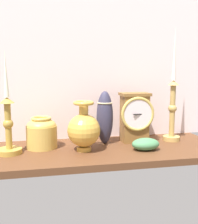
{
  "coord_description": "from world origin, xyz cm",
  "views": [
    {
      "loc": [
        -18.05,
        -97.89,
        29.16
      ],
      "look_at": [
        2.04,
        0.0,
        14.0
      ],
      "focal_mm": 43.61,
      "sensor_mm": 36.0,
      "label": 1
    }
  ],
  "objects_px": {
    "candlestick_tall_left": "(173,102)",
    "candlestick_tall_center": "(8,124)",
    "brass_vase_bulbous": "(84,129)",
    "brass_vase_jar": "(42,132)",
    "mantel_clock": "(135,117)",
    "tall_ceramic_vase": "(105,117)"
  },
  "relations": [
    {
      "from": "candlestick_tall_left",
      "to": "candlestick_tall_center",
      "type": "height_order",
      "value": "candlestick_tall_left"
    },
    {
      "from": "mantel_clock",
      "to": "tall_ceramic_vase",
      "type": "bearing_deg",
      "value": 179.7
    },
    {
      "from": "candlestick_tall_left",
      "to": "tall_ceramic_vase",
      "type": "bearing_deg",
      "value": 178.17
    },
    {
      "from": "mantel_clock",
      "to": "candlestick_tall_center",
      "type": "bearing_deg",
      "value": -172.73
    },
    {
      "from": "mantel_clock",
      "to": "candlestick_tall_center",
      "type": "distance_m",
      "value": 0.49
    },
    {
      "from": "mantel_clock",
      "to": "brass_vase_bulbous",
      "type": "bearing_deg",
      "value": -159.41
    },
    {
      "from": "candlestick_tall_left",
      "to": "brass_vase_jar",
      "type": "relative_size",
      "value": 3.94
    },
    {
      "from": "candlestick_tall_center",
      "to": "brass_vase_bulbous",
      "type": "height_order",
      "value": "candlestick_tall_center"
    },
    {
      "from": "brass_vase_bulbous",
      "to": "brass_vase_jar",
      "type": "distance_m",
      "value": 0.17
    },
    {
      "from": "candlestick_tall_left",
      "to": "brass_vase_bulbous",
      "type": "relative_size",
      "value": 2.56
    },
    {
      "from": "candlestick_tall_center",
      "to": "brass_vase_jar",
      "type": "height_order",
      "value": "candlestick_tall_center"
    },
    {
      "from": "mantel_clock",
      "to": "candlestick_tall_center",
      "type": "xyz_separation_m",
      "value": [
        -0.49,
        -0.06,
        0.0
      ]
    },
    {
      "from": "candlestick_tall_center",
      "to": "brass_vase_bulbous",
      "type": "xyz_separation_m",
      "value": [
        0.26,
        -0.02,
        -0.03
      ]
    },
    {
      "from": "brass_vase_jar",
      "to": "mantel_clock",
      "type": "bearing_deg",
      "value": 1.98
    },
    {
      "from": "candlestick_tall_left",
      "to": "candlestick_tall_center",
      "type": "bearing_deg",
      "value": -175.26
    },
    {
      "from": "mantel_clock",
      "to": "brass_vase_jar",
      "type": "distance_m",
      "value": 0.38
    },
    {
      "from": "candlestick_tall_center",
      "to": "tall_ceramic_vase",
      "type": "xyz_separation_m",
      "value": [
        0.36,
        0.06,
        0.0
      ]
    },
    {
      "from": "brass_vase_jar",
      "to": "tall_ceramic_vase",
      "type": "relative_size",
      "value": 0.56
    },
    {
      "from": "brass_vase_bulbous",
      "to": "tall_ceramic_vase",
      "type": "xyz_separation_m",
      "value": [
        0.1,
        0.08,
        0.03
      ]
    },
    {
      "from": "candlestick_tall_left",
      "to": "candlestick_tall_center",
      "type": "relative_size",
      "value": 1.3
    },
    {
      "from": "candlestick_tall_center",
      "to": "brass_vase_jar",
      "type": "relative_size",
      "value": 3.03
    },
    {
      "from": "mantel_clock",
      "to": "candlestick_tall_left",
      "type": "height_order",
      "value": "candlestick_tall_left"
    }
  ]
}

